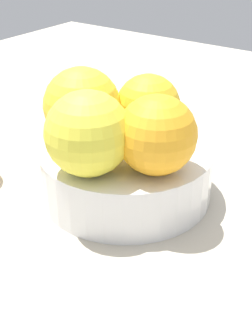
{
  "coord_description": "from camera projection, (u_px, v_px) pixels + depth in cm",
  "views": [
    {
      "loc": [
        -32.83,
        -23.5,
        24.93
      ],
      "look_at": [
        0.0,
        0.0,
        2.92
      ],
      "focal_mm": 52.74,
      "sensor_mm": 36.0,
      "label": 1
    }
  ],
  "objects": [
    {
      "name": "orange_in_bowl_0",
      "position": [
        148.0,
        106.0,
        0.46
      ],
      "size": [
        6.11,
        6.11,
        6.11
      ],
      "primitive_type": "sphere",
      "color": "yellow",
      "rests_on": "fruit_bowl"
    },
    {
      "name": "orange_in_bowl_2",
      "position": [
        82.0,
        106.0,
        0.45
      ],
      "size": [
        7.12,
        7.12,
        7.12
      ],
      "primitive_type": "sphere",
      "color": "yellow",
      "rests_on": "fruit_bowl"
    },
    {
      "name": "orange_in_bowl_1",
      "position": [
        157.0,
        135.0,
        0.4
      ],
      "size": [
        6.68,
        6.68,
        6.68
      ],
      "primitive_type": "sphere",
      "color": "#F9A823",
      "rests_on": "fruit_bowl"
    },
    {
      "name": "orange_in_bowl_3",
      "position": [
        85.0,
        133.0,
        0.4
      ],
      "size": [
        7.12,
        7.12,
        7.12
      ],
      "primitive_type": "sphere",
      "color": "yellow",
      "rests_on": "fruit_bowl"
    },
    {
      "name": "ground_plane",
      "position": [
        126.0,
        203.0,
        0.48
      ],
      "size": [
        110.0,
        110.0,
        2.0
      ],
      "primitive_type": "cube",
      "color": "#BCB29E"
    },
    {
      "name": "fruit_bowl",
      "position": [
        126.0,
        174.0,
        0.46
      ],
      "size": [
        15.9,
        15.9,
        4.86
      ],
      "color": "white",
      "rests_on": "ground_plane"
    }
  ]
}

